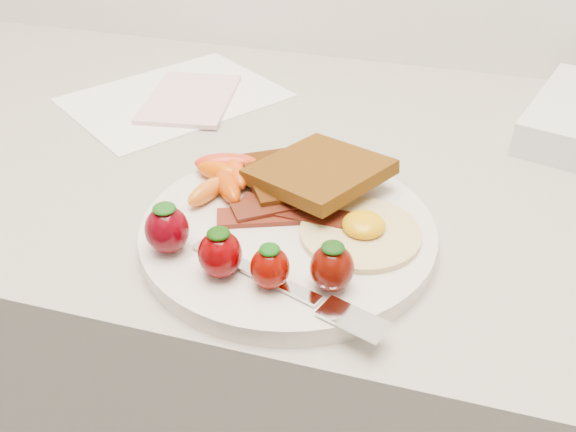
# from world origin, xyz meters

# --- Properties ---
(counter) EXTENTS (2.00, 0.60, 0.90)m
(counter) POSITION_xyz_m (0.00, 1.70, 0.45)
(counter) COLOR gray
(counter) RESTS_ON ground
(plate) EXTENTS (0.27, 0.27, 0.02)m
(plate) POSITION_xyz_m (-0.00, 1.54, 0.91)
(plate) COLOR silver
(plate) RESTS_ON counter
(toast_lower) EXTENTS (0.13, 0.13, 0.01)m
(toast_lower) POSITION_xyz_m (-0.02, 1.61, 0.93)
(toast_lower) COLOR black
(toast_lower) RESTS_ON plate
(toast_upper) EXTENTS (0.15, 0.15, 0.03)m
(toast_upper) POSITION_xyz_m (0.01, 1.61, 0.94)
(toast_upper) COLOR #371C09
(toast_upper) RESTS_ON toast_lower
(fried_egg) EXTENTS (0.11, 0.11, 0.02)m
(fried_egg) POSITION_xyz_m (0.06, 1.55, 0.92)
(fried_egg) COLOR #F6E8B4
(fried_egg) RESTS_ON plate
(bacon_strips) EXTENTS (0.13, 0.09, 0.01)m
(bacon_strips) POSITION_xyz_m (-0.01, 1.56, 0.92)
(bacon_strips) COLOR #3A1206
(bacon_strips) RESTS_ON plate
(baby_carrots) EXTENTS (0.08, 0.10, 0.02)m
(baby_carrots) POSITION_xyz_m (-0.08, 1.59, 0.93)
(baby_carrots) COLOR #D64D00
(baby_carrots) RESTS_ON plate
(strawberries) EXTENTS (0.18, 0.05, 0.05)m
(strawberries) POSITION_xyz_m (-0.02, 1.47, 0.94)
(strawberries) COLOR #530008
(strawberries) RESTS_ON plate
(fork) EXTENTS (0.18, 0.08, 0.00)m
(fork) POSITION_xyz_m (0.03, 1.45, 0.92)
(fork) COLOR white
(fork) RESTS_ON plate
(paper_sheet) EXTENTS (0.31, 0.33, 0.00)m
(paper_sheet) POSITION_xyz_m (-0.23, 1.80, 0.90)
(paper_sheet) COLOR white
(paper_sheet) RESTS_ON counter
(notepad) EXTENTS (0.13, 0.17, 0.01)m
(notepad) POSITION_xyz_m (-0.21, 1.79, 0.91)
(notepad) COLOR beige
(notepad) RESTS_ON paper_sheet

